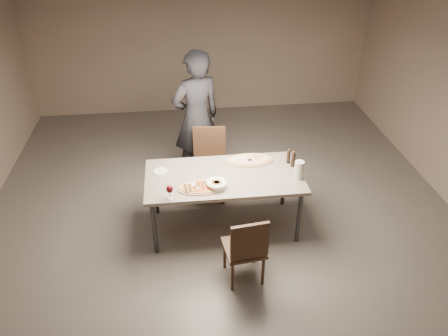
{
  "coord_description": "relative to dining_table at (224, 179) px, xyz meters",
  "views": [
    {
      "loc": [
        -0.49,
        -4.16,
        3.49
      ],
      "look_at": [
        0.0,
        0.0,
        0.85
      ],
      "focal_mm": 35.0,
      "sensor_mm": 36.0,
      "label": 1
    }
  ],
  "objects": [
    {
      "name": "diner",
      "position": [
        -0.24,
        1.13,
        0.25
      ],
      "size": [
        0.81,
        0.68,
        1.88
      ],
      "primitive_type": "imported",
      "rotation": [
        0.0,
        0.0,
        3.53
      ],
      "color": "black",
      "rests_on": "ground"
    },
    {
      "name": "chair_near",
      "position": [
        0.12,
        -0.92,
        -0.22
      ],
      "size": [
        0.45,
        0.45,
        0.85
      ],
      "rotation": [
        0.0,
        0.0,
        0.12
      ],
      "color": "#3B2619",
      "rests_on": "ground"
    },
    {
      "name": "dining_table",
      "position": [
        0.0,
        0.0,
        0.0
      ],
      "size": [
        1.8,
        0.9,
        0.75
      ],
      "color": "gray",
      "rests_on": "ground"
    },
    {
      "name": "zucchini_pizza",
      "position": [
        -0.28,
        -0.23,
        0.07
      ],
      "size": [
        0.51,
        0.28,
        0.05
      ],
      "rotation": [
        0.0,
        0.0,
        -0.05
      ],
      "color": "tan",
      "rests_on": "dining_table"
    },
    {
      "name": "wine_glass",
      "position": [
        -0.62,
        -0.38,
        0.17
      ],
      "size": [
        0.07,
        0.07,
        0.17
      ],
      "rotation": [
        0.0,
        0.0,
        0.26
      ],
      "color": "silver",
      "rests_on": "dining_table"
    },
    {
      "name": "bread_basket",
      "position": [
        -0.11,
        -0.24,
        0.11
      ],
      "size": [
        0.23,
        0.23,
        0.08
      ],
      "rotation": [
        0.0,
        0.0,
        0.04
      ],
      "color": "#F0E1C2",
      "rests_on": "dining_table"
    },
    {
      "name": "room",
      "position": [
        0.0,
        0.0,
        0.71
      ],
      "size": [
        7.0,
        7.0,
        7.0
      ],
      "color": "#5A544E",
      "rests_on": "ground"
    },
    {
      "name": "ham_pizza",
      "position": [
        0.34,
        0.28,
        0.07
      ],
      "size": [
        0.57,
        0.32,
        0.04
      ],
      "rotation": [
        0.0,
        0.0,
        -0.31
      ],
      "color": "tan",
      "rests_on": "dining_table"
    },
    {
      "name": "pepper_mill_right",
      "position": [
        0.79,
        0.18,
        0.15
      ],
      "size": [
        0.05,
        0.05,
        0.19
      ],
      "rotation": [
        0.0,
        0.0,
        0.12
      ],
      "color": "black",
      "rests_on": "dining_table"
    },
    {
      "name": "pepper_mill_left",
      "position": [
        0.83,
        0.1,
        0.16
      ],
      "size": [
        0.05,
        0.05,
        0.21
      ],
      "rotation": [
        0.0,
        0.0,
        0.43
      ],
      "color": "black",
      "rests_on": "dining_table"
    },
    {
      "name": "chair_far",
      "position": [
        -0.11,
        0.75,
        -0.16
      ],
      "size": [
        0.49,
        0.49,
        0.94
      ],
      "rotation": [
        0.0,
        0.0,
        3.04
      ],
      "color": "#3B2619",
      "rests_on": "ground"
    },
    {
      "name": "side_plate",
      "position": [
        -0.73,
        0.16,
        0.06
      ],
      "size": [
        0.17,
        0.17,
        0.01
      ],
      "rotation": [
        0.0,
        0.0,
        -0.01
      ],
      "color": "white",
      "rests_on": "dining_table"
    },
    {
      "name": "oil_dish",
      "position": [
        0.22,
        0.34,
        0.06
      ],
      "size": [
        0.13,
        0.13,
        0.01
      ],
      "rotation": [
        0.0,
        0.0,
        -0.32
      ],
      "color": "white",
      "rests_on": "dining_table"
    },
    {
      "name": "carafe",
      "position": [
        0.83,
        -0.16,
        0.17
      ],
      "size": [
        0.1,
        0.1,
        0.22
      ],
      "rotation": [
        0.0,
        0.0,
        0.37
      ],
      "color": "silver",
      "rests_on": "dining_table"
    }
  ]
}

